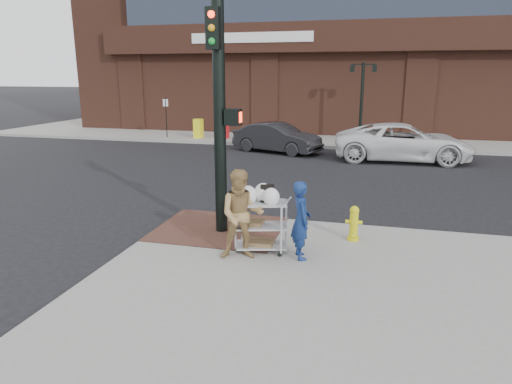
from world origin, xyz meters
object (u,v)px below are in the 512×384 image
(traffic_signal_pole, at_px, (220,111))
(utility_cart, at_px, (261,221))
(sedan_dark, at_px, (277,138))
(fire_hydrant, at_px, (354,223))
(lamp_post, at_px, (362,93))
(pedestrian_tan, at_px, (242,215))
(woman_blue, at_px, (301,220))
(minivan_white, at_px, (403,142))

(traffic_signal_pole, bearing_deg, utility_cart, -39.60)
(sedan_dark, height_order, fire_hydrant, sedan_dark)
(lamp_post, distance_m, pedestrian_tan, 16.75)
(traffic_signal_pole, distance_m, woman_blue, 2.94)
(utility_cart, bearing_deg, sedan_dark, 100.45)
(lamp_post, xyz_separation_m, woman_blue, (-0.54, -16.31, -1.71))
(utility_cart, bearing_deg, lamp_post, 85.21)
(sedan_dark, xyz_separation_m, minivan_white, (5.61, -0.76, 0.10))
(traffic_signal_pole, xyz_separation_m, fire_hydrant, (2.88, 0.15, -2.30))
(lamp_post, bearing_deg, minivan_white, -65.93)
(lamp_post, relative_size, utility_cart, 2.94)
(traffic_signal_pole, xyz_separation_m, utility_cart, (1.12, -0.93, -2.06))
(pedestrian_tan, xyz_separation_m, minivan_white, (3.57, 12.24, -0.23))
(lamp_post, distance_m, fire_hydrant, 15.22)
(lamp_post, height_order, traffic_signal_pole, traffic_signal_pole)
(minivan_white, distance_m, fire_hydrant, 10.84)
(pedestrian_tan, distance_m, sedan_dark, 13.16)
(lamp_post, relative_size, sedan_dark, 0.95)
(traffic_signal_pole, bearing_deg, pedestrian_tan, -57.89)
(sedan_dark, xyz_separation_m, fire_hydrant, (4.07, -11.48, -0.16))
(woman_blue, height_order, utility_cart, woman_blue)
(lamp_post, bearing_deg, pedestrian_tan, -95.58)
(pedestrian_tan, xyz_separation_m, fire_hydrant, (2.02, 1.51, -0.48))
(fire_hydrant, bearing_deg, utility_cart, -148.38)
(minivan_white, distance_m, utility_cart, 12.26)
(fire_hydrant, bearing_deg, traffic_signal_pole, -176.97)
(lamp_post, distance_m, sedan_dark, 5.49)
(pedestrian_tan, height_order, fire_hydrant, pedestrian_tan)
(sedan_dark, distance_m, utility_cart, 12.77)
(woman_blue, xyz_separation_m, sedan_dark, (-3.13, 12.71, -0.21))
(lamp_post, height_order, fire_hydrant, lamp_post)
(woman_blue, bearing_deg, fire_hydrant, -58.97)
(woman_blue, relative_size, fire_hydrant, 2.00)
(woman_blue, xyz_separation_m, minivan_white, (2.48, 11.95, -0.12))
(utility_cart, bearing_deg, minivan_white, 74.39)
(traffic_signal_pole, distance_m, pedestrian_tan, 2.43)
(woman_blue, height_order, pedestrian_tan, pedestrian_tan)
(pedestrian_tan, distance_m, utility_cart, 0.57)
(pedestrian_tan, bearing_deg, minivan_white, 57.68)
(traffic_signal_pole, relative_size, minivan_white, 0.88)
(lamp_post, height_order, woman_blue, lamp_post)
(minivan_white, bearing_deg, pedestrian_tan, 161.87)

